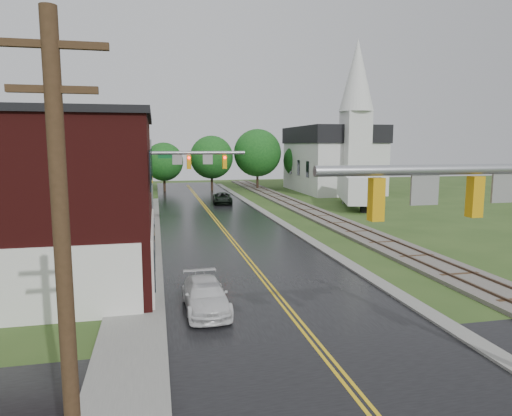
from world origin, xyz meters
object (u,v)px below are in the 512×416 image
object	(u,v)px
utility_pole_a	(64,269)
semi_trailer	(353,188)
utility_pole_b	(130,178)
suv_dark	(222,198)
traffic_signal_near	(499,216)
traffic_signal_far	(179,169)
pickup_white	(205,296)
tree_left_c	(66,168)
church	(335,152)
tree_left_e	(123,162)
utility_pole_c	(141,164)

from	to	relation	value
utility_pole_a	semi_trailer	size ratio (longest dim) A/B	0.80
utility_pole_b	suv_dark	size ratio (longest dim) A/B	1.97
traffic_signal_near	traffic_signal_far	size ratio (longest dim) A/B	1.00
utility_pole_b	pickup_white	xyz separation A→B (m)	(3.44, -11.89, -4.10)
utility_pole_b	tree_left_c	xyz separation A→B (m)	(-7.05, 17.90, -0.21)
church	utility_pole_b	size ratio (longest dim) A/B	2.22
tree_left_c	semi_trailer	world-z (taller)	tree_left_c
traffic_signal_far	tree_left_c	distance (m)	16.56
utility_pole_b	semi_trailer	bearing A→B (deg)	35.50
suv_dark	semi_trailer	world-z (taller)	semi_trailer
church	semi_trailer	size ratio (longest dim) A/B	1.78
suv_dark	pickup_white	bearing A→B (deg)	-94.32
utility_pole_b	pickup_white	distance (m)	13.04
tree_left_e	suv_dark	size ratio (longest dim) A/B	1.79
church	traffic_signal_near	distance (m)	54.32
tree_left_c	tree_left_e	world-z (taller)	tree_left_e
church	tree_left_c	world-z (taller)	church
utility_pole_c	tree_left_c	xyz separation A→B (m)	(-7.05, -4.10, -0.21)
tree_left_c	tree_left_e	xyz separation A→B (m)	(5.00, 6.00, 0.30)
traffic_signal_far	tree_left_c	world-z (taller)	tree_left_c
utility_pole_a	utility_pole_b	size ratio (longest dim) A/B	1.00
traffic_signal_near	tree_left_e	world-z (taller)	tree_left_e
tree_left_e	traffic_signal_far	bearing A→B (deg)	-74.11
traffic_signal_far	tree_left_e	size ratio (longest dim) A/B	0.90
tree_left_c	semi_trailer	bearing A→B (deg)	-3.26
tree_left_c	traffic_signal_far	bearing A→B (deg)	-51.18
traffic_signal_near	tree_left_c	size ratio (longest dim) A/B	0.96
tree_left_e	pickup_white	distance (m)	36.45
traffic_signal_far	tree_left_e	bearing A→B (deg)	105.89
utility_pole_a	pickup_white	xyz separation A→B (m)	(3.44, 10.11, -4.10)
utility_pole_c	utility_pole_a	bearing A→B (deg)	-90.00
traffic_signal_near	utility_pole_a	xyz separation A→B (m)	(-10.27, -2.00, -0.25)
church	utility_pole_a	xyz separation A→B (m)	(-26.80, -53.74, -1.11)
tree_left_c	suv_dark	world-z (taller)	tree_left_c
traffic_signal_near	tree_left_e	xyz separation A→B (m)	(-12.32, 43.90, -0.16)
utility_pole_b	utility_pole_c	xyz separation A→B (m)	(0.00, 22.00, 0.00)
utility_pole_b	suv_dark	bearing A→B (deg)	67.58
traffic_signal_far	utility_pole_b	distance (m)	6.01
tree_left_e	utility_pole_c	bearing A→B (deg)	-42.84
tree_left_c	utility_pole_a	bearing A→B (deg)	-79.98
suv_dark	traffic_signal_far	bearing A→B (deg)	-103.57
utility_pole_c	suv_dark	size ratio (longest dim) A/B	1.97
tree_left_c	pickup_white	bearing A→B (deg)	-70.60
traffic_signal_near	utility_pole_a	distance (m)	10.47
utility_pole_b	semi_trailer	distance (m)	28.02
utility_pole_c	suv_dark	bearing A→B (deg)	-0.13
utility_pole_b	suv_dark	distance (m)	24.13
traffic_signal_near	utility_pole_a	size ratio (longest dim) A/B	0.82
tree_left_c	utility_pole_c	bearing A→B (deg)	30.20
utility_pole_a	semi_trailer	distance (m)	44.52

